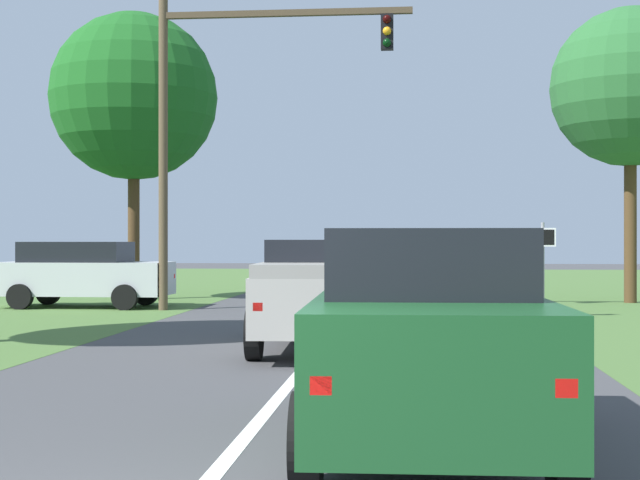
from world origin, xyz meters
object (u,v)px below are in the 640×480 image
extra_tree_1 (134,97)px  oak_tree_right (630,88)px  pickup_truck_lead (321,292)px  keep_moving_sign (543,257)px  red_suv_near (426,331)px  crossing_suv_far (83,273)px  traffic_light (223,104)px

extra_tree_1 → oak_tree_right: bearing=-0.2°
pickup_truck_lead → keep_moving_sign: keep_moving_sign is taller
red_suv_near → extra_tree_1: bearing=113.4°
keep_moving_sign → red_suv_near: bearing=-101.9°
red_suv_near → extra_tree_1: 22.43m
crossing_suv_far → red_suv_near: bearing=-61.4°
pickup_truck_lead → traffic_light: traffic_light is taller
oak_tree_right → extra_tree_1: (-14.97, 0.05, -0.05)m
red_suv_near → traffic_light: 17.11m
pickup_truck_lead → crossing_suv_far: pickup_truck_lead is taller
keep_moving_sign → extra_tree_1: size_ratio=0.25×
crossing_suv_far → extra_tree_1: extra_tree_1 is taller
oak_tree_right → extra_tree_1: 14.97m
traffic_light → keep_moving_sign: (8.00, -1.59, -3.95)m
traffic_light → oak_tree_right: (11.33, 4.20, 0.93)m
extra_tree_1 → red_suv_near: bearing=-66.6°
red_suv_near → crossing_suv_far: (-9.08, 16.64, -0.07)m
traffic_light → crossing_suv_far: 6.10m
traffic_light → extra_tree_1: (-3.65, 4.25, 0.88)m
oak_tree_right → crossing_suv_far: size_ratio=1.88×
traffic_light → keep_moving_sign: size_ratio=3.69×
pickup_truck_lead → traffic_light: (-3.38, 8.44, 4.43)m
red_suv_near → traffic_light: bearing=107.6°
crossing_suv_far → extra_tree_1: size_ratio=0.52×
red_suv_near → pickup_truck_lead: (-1.63, 7.32, -0.05)m
red_suv_near → extra_tree_1: size_ratio=0.56×
pickup_truck_lead → extra_tree_1: extra_tree_1 is taller
keep_moving_sign → oak_tree_right: size_ratio=0.26×
crossing_suv_far → pickup_truck_lead: bearing=-51.4°
red_suv_near → keep_moving_sign: size_ratio=2.22×
traffic_light → oak_tree_right: oak_tree_right is taller
pickup_truck_lead → extra_tree_1: 15.45m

